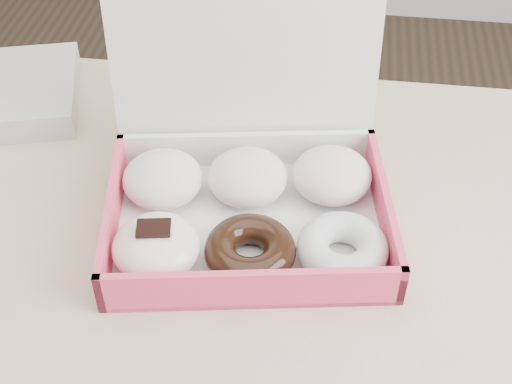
# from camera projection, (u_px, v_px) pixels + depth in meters

# --- Properties ---
(table) EXTENTS (1.20, 0.80, 0.75)m
(table) POSITION_uv_depth(u_px,v_px,m) (203.00, 308.00, 0.85)
(table) COLOR tan
(table) RESTS_ON ground
(donut_box) EXTENTS (0.36, 0.32, 0.24)m
(donut_box) POSITION_uv_depth(u_px,v_px,m) (245.00, 195.00, 0.83)
(donut_box) COLOR white
(donut_box) RESTS_ON table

